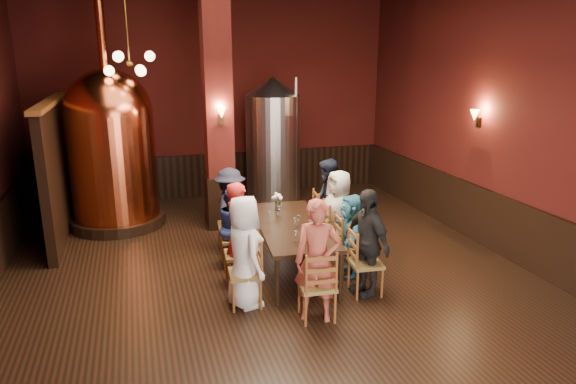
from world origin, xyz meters
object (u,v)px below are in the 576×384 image
object	(u,v)px
person_2	(234,227)
steel_vessel	(273,143)
person_0	(244,252)
copper_kettle	(112,147)
dining_table	(292,228)
person_1	(239,234)
rose_vase	(278,199)

from	to	relation	value
person_2	steel_vessel	xyz separation A→B (m)	(1.44, 2.95, 0.76)
person_0	copper_kettle	distance (m)	4.36
person_2	copper_kettle	world-z (taller)	copper_kettle
copper_kettle	steel_vessel	size ratio (longest dim) A/B	1.52
dining_table	person_1	xyz separation A→B (m)	(-0.88, -0.25, 0.09)
person_0	rose_vase	bearing A→B (deg)	-40.16
person_0	steel_vessel	xyz separation A→B (m)	(1.55, 4.27, 0.63)
dining_table	steel_vessel	xyz separation A→B (m)	(0.62, 3.35, 0.71)
person_2	steel_vessel	distance (m)	3.37
person_2	copper_kettle	size ratio (longest dim) A/B	0.30
dining_table	copper_kettle	world-z (taller)	copper_kettle
dining_table	person_0	size ratio (longest dim) A/B	1.62
dining_table	person_2	bearing A→B (deg)	158.78
copper_kettle	steel_vessel	bearing A→B (deg)	5.97
dining_table	person_0	distance (m)	1.31
steel_vessel	rose_vase	bearing A→B (deg)	-103.63
person_1	person_2	bearing A→B (deg)	-18.82
dining_table	person_0	world-z (taller)	person_0
person_0	person_1	world-z (taller)	person_1
steel_vessel	person_2	bearing A→B (deg)	-115.97
person_1	steel_vessel	bearing A→B (deg)	-36.23
person_2	person_0	bearing A→B (deg)	-176.91
person_0	steel_vessel	bearing A→B (deg)	-31.06
steel_vessel	rose_vase	world-z (taller)	steel_vessel
rose_vase	copper_kettle	bearing A→B (deg)	139.00
steel_vessel	rose_vase	size ratio (longest dim) A/B	9.27
person_2	steel_vessel	world-z (taller)	steel_vessel
rose_vase	person_2	bearing A→B (deg)	-157.72
dining_table	person_2	distance (m)	0.91
copper_kettle	steel_vessel	xyz separation A→B (m)	(3.26, 0.34, -0.15)
person_2	rose_vase	bearing A→B (deg)	-59.52
person_1	copper_kettle	distance (m)	3.79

